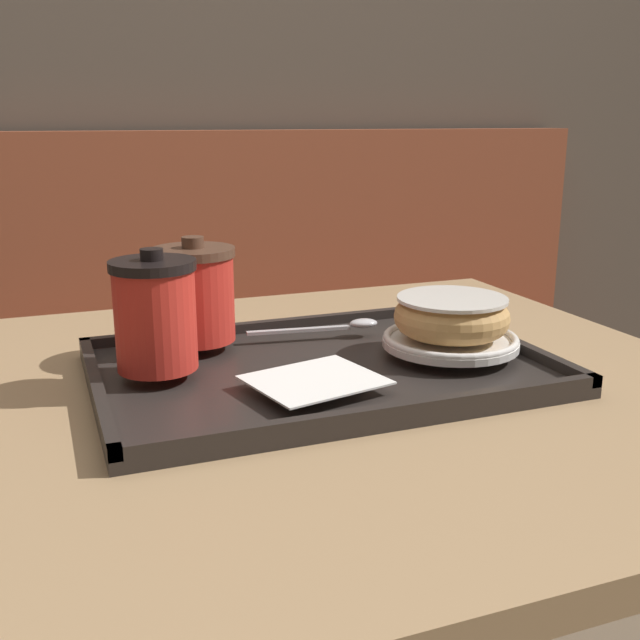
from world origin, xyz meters
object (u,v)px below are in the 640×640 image
object	(u,v)px
spoon	(343,325)
donut_chocolate_glazed	(452,316)
coffee_cup_rear	(195,294)
coffee_cup_front	(155,314)

from	to	relation	value
spoon	donut_chocolate_glazed	bearing A→B (deg)	-44.05
donut_chocolate_glazed	spoon	bearing A→B (deg)	128.15
donut_chocolate_glazed	spoon	size ratio (longest dim) A/B	0.80
coffee_cup_rear	donut_chocolate_glazed	xyz separation A→B (m)	(0.26, -0.13, -0.02)
coffee_cup_front	coffee_cup_rear	size ratio (longest dim) A/B	1.03
coffee_cup_rear	spoon	world-z (taller)	coffee_cup_rear
coffee_cup_front	coffee_cup_rear	distance (m)	0.10
coffee_cup_rear	coffee_cup_front	bearing A→B (deg)	-124.07
coffee_cup_front	donut_chocolate_glazed	size ratio (longest dim) A/B	0.96
spoon	coffee_cup_front	bearing A→B (deg)	-156.01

